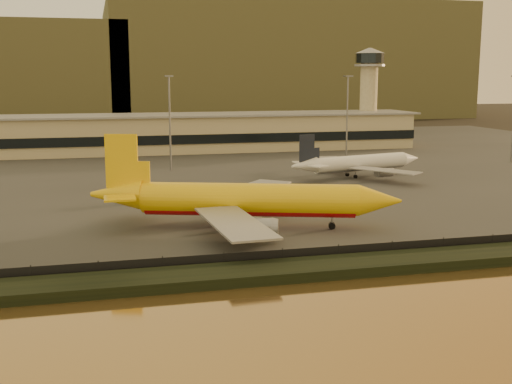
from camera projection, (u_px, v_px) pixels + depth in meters
ground at (296, 241)px, 100.00m from camera, size 900.00×900.00×0.00m
embankment at (335, 267)px, 83.65m from camera, size 320.00×7.00×1.40m
tarmac at (199, 162)px, 190.63m from camera, size 320.00×220.00×0.20m
perimeter_fence at (325, 255)px, 87.37m from camera, size 300.00×0.05×2.20m
terminal_building at (141, 134)px, 215.20m from camera, size 202.00×25.00×12.60m
control_tower at (369, 86)px, 238.05m from camera, size 11.20×11.20×35.50m
apron_light_masts at (265, 113)px, 172.41m from camera, size 152.20×12.20×25.40m
distant_hills at (106, 67)px, 413.88m from camera, size 470.00×160.00×70.00m
dhl_cargo_jet at (244, 200)px, 106.97m from camera, size 51.02×48.59×15.62m
white_narrowbody_jet at (358, 163)px, 162.29m from camera, size 39.14×37.47×11.37m
gse_vehicle_yellow at (324, 191)px, 136.29m from camera, size 4.85×3.44×1.99m
gse_vehicle_white at (129, 200)px, 128.11m from camera, size 3.80×2.14×1.62m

